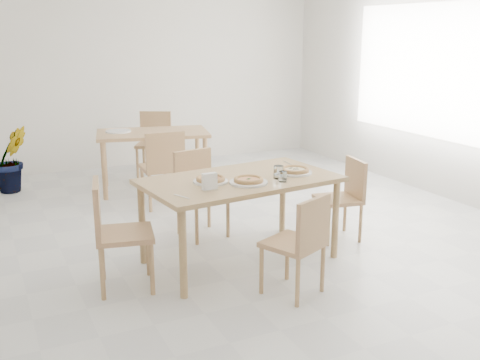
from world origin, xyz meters
name	(u,v)px	position (x,y,z in m)	size (l,w,h in m)	color
room	(445,72)	(2.98, 0.30, 1.50)	(7.28, 7.00, 7.00)	silver
main_table	(240,186)	(-0.09, -0.53, 0.68)	(1.73, 1.11, 0.75)	tan
chair_south	(301,239)	(0.02, -1.36, 0.46)	(0.52, 0.52, 0.79)	tan
chair_north	(198,187)	(-0.17, 0.26, 0.48)	(0.47, 0.47, 0.84)	tan
chair_west	(113,227)	(-1.22, -0.62, 0.51)	(0.51, 0.51, 0.87)	tan
chair_east	(345,193)	(1.06, -0.47, 0.45)	(0.45, 0.45, 0.78)	tan
plate_margherita	(249,182)	(-0.11, -0.72, 0.76)	(0.32, 0.32, 0.02)	white
plate_mushroom	(295,172)	(0.41, -0.59, 0.76)	(0.30, 0.30, 0.02)	white
plate_pepperoni	(211,181)	(-0.38, -0.56, 0.76)	(0.29, 0.29, 0.02)	white
pizza_margherita	(249,180)	(-0.11, -0.72, 0.78)	(0.26, 0.26, 0.03)	#DAB667
pizza_mushroom	(295,170)	(0.41, -0.59, 0.78)	(0.29, 0.29, 0.03)	#DAB667
pizza_pepperoni	(211,179)	(-0.38, -0.56, 0.78)	(0.28, 0.28, 0.03)	#DAB667
tumbler_a	(278,172)	(0.20, -0.68, 0.80)	(0.08, 0.08, 0.11)	white
tumbler_b	(283,177)	(0.18, -0.79, 0.79)	(0.07, 0.07, 0.09)	white
napkin_holder	(210,182)	(-0.48, -0.78, 0.82)	(0.13, 0.07, 0.14)	silver
fork_a	(287,163)	(0.55, -0.23, 0.75)	(0.01, 0.16, 0.01)	silver
fork_b	(182,197)	(-0.74, -0.86, 0.75)	(0.01, 0.17, 0.01)	silver
second_table	(153,139)	(-0.09, 2.00, 0.66)	(1.50, 1.05, 0.75)	tan
chair_back_s	(163,163)	(-0.21, 1.23, 0.52)	(0.47, 0.47, 0.90)	tan
chair_back_n	(154,139)	(0.15, 2.75, 0.51)	(0.59, 0.59, 0.88)	tan
plate_empty	(118,131)	(-0.48, 2.17, 0.76)	(0.31, 0.31, 0.02)	white
potted_plant	(11,159)	(-1.73, 2.70, 0.41)	(0.46, 0.37, 0.83)	#28631D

